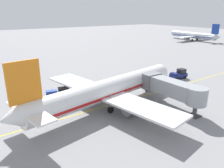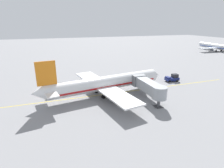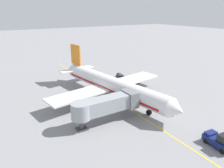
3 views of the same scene
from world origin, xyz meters
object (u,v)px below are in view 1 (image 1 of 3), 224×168
at_px(ground_crew_marshaller, 90,96).
at_px(pushback_tractor, 179,74).
at_px(baggage_tug_lead, 33,99).
at_px(baggage_tug_trailing, 99,90).
at_px(ground_crew_loader, 115,84).
at_px(safety_cone_nose_left, 127,84).
at_px(baggage_cart_third_in_train, 37,97).
at_px(distant_taxiing_airliner, 193,35).
at_px(ground_crew_wing_walker, 99,94).
at_px(jet_bridge, 173,88).
at_px(parked_airliner, 108,90).
at_px(baggage_cart_front, 64,90).
at_px(baggage_tug_spare, 52,100).
at_px(baggage_cart_second_in_train, 52,94).
at_px(safety_cone_wing_tip, 146,83).
at_px(safety_cone_nose_right, 137,82).

bearing_deg(ground_crew_marshaller, pushback_tractor, 90.20).
height_order(baggage_tug_lead, baggage_tug_trailing, same).
xyz_separation_m(ground_crew_loader, safety_cone_nose_left, (-0.16, 3.32, -0.66)).
distance_m(baggage_cart_third_in_train, safety_cone_nose_left, 20.18).
bearing_deg(distant_taxiing_airliner, baggage_cart_third_in_train, -68.61).
relative_size(baggage_tug_trailing, ground_crew_wing_walker, 1.62).
bearing_deg(baggage_tug_lead, baggage_cart_third_in_train, 94.21).
bearing_deg(jet_bridge, ground_crew_loader, -169.21).
distance_m(parked_airliner, ground_crew_wing_walker, 4.72).
distance_m(baggage_cart_third_in_train, ground_crew_wing_walker, 11.81).
bearing_deg(ground_crew_marshaller, baggage_tug_trailing, 127.28).
bearing_deg(parked_airliner, baggage_cart_front, -157.15).
bearing_deg(baggage_tug_spare, ground_crew_marshaller, 65.79).
distance_m(baggage_tug_lead, baggage_tug_spare, 3.66).
relative_size(baggage_tug_trailing, baggage_tug_spare, 1.07).
bearing_deg(baggage_tug_trailing, baggage_cart_second_in_train, -107.21).
distance_m(baggage_cart_front, distant_taxiing_airliner, 107.89).
distance_m(baggage_tug_spare, baggage_cart_front, 5.03).
distance_m(baggage_cart_second_in_train, distant_taxiing_airliner, 110.61).
distance_m(baggage_tug_trailing, baggage_cart_third_in_train, 12.49).
bearing_deg(distant_taxiing_airliner, baggage_tug_spare, -67.05).
xyz_separation_m(ground_crew_loader, safety_cone_wing_tip, (1.86, 7.55, -0.66)).
xyz_separation_m(baggage_cart_second_in_train, safety_cone_nose_left, (2.41, 17.01, -0.66)).
xyz_separation_m(jet_bridge, ground_crew_marshaller, (-10.62, -10.88, -2.50)).
height_order(safety_cone_nose_left, distant_taxiing_airliner, distant_taxiing_airliner).
distance_m(jet_bridge, ground_crew_loader, 14.20).
bearing_deg(baggage_cart_front, safety_cone_nose_left, 78.34).
relative_size(pushback_tractor, baggage_tug_trailing, 1.67).
distance_m(parked_airliner, ground_crew_loader, 9.98).
xyz_separation_m(baggage_cart_second_in_train, safety_cone_wing_tip, (4.43, 21.24, -0.66)).
relative_size(baggage_tug_trailing, distant_taxiing_airliner, 0.08).
bearing_deg(ground_crew_loader, baggage_tug_spare, -89.21).
bearing_deg(baggage_tug_trailing, safety_cone_nose_right, 92.78).
xyz_separation_m(baggage_cart_front, ground_crew_marshaller, (6.22, 2.70, 0.00)).
xyz_separation_m(baggage_tug_lead, safety_cone_nose_right, (1.98, 24.02, -0.42)).
height_order(ground_crew_wing_walker, ground_crew_loader, same).
distance_m(baggage_tug_spare, distant_taxiing_airliner, 112.65).
bearing_deg(safety_cone_nose_right, baggage_tug_trailing, -87.22).
distance_m(ground_crew_marshaller, safety_cone_wing_tip, 15.88).
bearing_deg(baggage_cart_front, baggage_tug_trailing, 62.35).
relative_size(ground_crew_wing_walker, ground_crew_loader, 1.00).
xyz_separation_m(baggage_tug_spare, safety_cone_nose_right, (-0.47, 21.29, -0.42)).
bearing_deg(safety_cone_nose_left, baggage_tug_lead, -95.74).
xyz_separation_m(pushback_tractor, baggage_tug_spare, (-2.82, -32.71, -0.39)).
relative_size(baggage_tug_lead, ground_crew_wing_walker, 1.62).
relative_size(baggage_tug_spare, ground_crew_marshaller, 1.52).
height_order(ground_crew_loader, safety_cone_nose_right, ground_crew_loader).
bearing_deg(ground_crew_wing_walker, baggage_cart_second_in_train, -126.26).
bearing_deg(baggage_tug_trailing, distant_taxiing_airliner, 115.19).
bearing_deg(baggage_tug_spare, pushback_tractor, 85.07).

